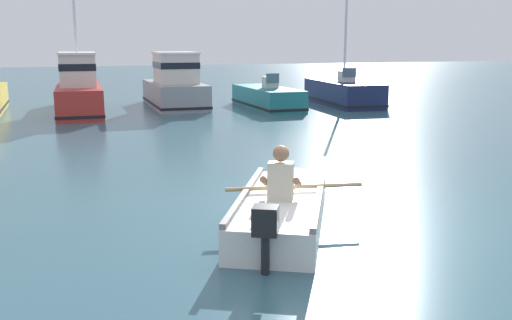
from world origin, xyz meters
TOP-DOWN VIEW (x-y plane):
  - ground_plane at (0.00, 0.00)m, footprint 120.00×120.00m
  - rowboat_with_person at (-0.69, -0.36)m, footprint 2.52×3.45m
  - moored_boat_red at (-2.48, 14.75)m, footprint 1.96×6.78m
  - moored_boat_grey at (1.24, 15.31)m, footprint 2.12×5.17m
  - moored_boat_teal at (4.61, 13.70)m, footprint 1.63×4.68m
  - moored_boat_navy at (7.99, 13.68)m, footprint 2.29×5.20m

SIDE VIEW (x-z plane):
  - ground_plane at x=0.00m, z-range 0.00..0.00m
  - rowboat_with_person at x=-0.69m, z-range -0.34..0.85m
  - moored_boat_teal at x=4.61m, z-range -0.31..1.08m
  - moored_boat_navy at x=7.99m, z-range -1.90..2.85m
  - moored_boat_grey at x=1.24m, z-range -0.28..1.91m
  - moored_boat_red at x=-2.48m, z-range -1.30..2.95m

